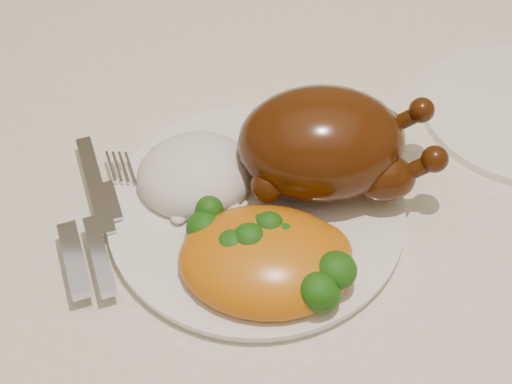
{
  "coord_description": "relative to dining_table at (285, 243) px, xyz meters",
  "views": [
    {
      "loc": [
        -0.01,
        -0.45,
        1.27
      ],
      "look_at": [
        -0.03,
        -0.05,
        0.8
      ],
      "focal_mm": 50.0,
      "sensor_mm": 36.0,
      "label": 1
    }
  ],
  "objects": [
    {
      "name": "mac_and_cheese",
      "position": [
        -0.01,
        -0.11,
        0.13
      ],
      "size": [
        0.15,
        0.12,
        0.06
      ],
      "rotation": [
        0.0,
        0.0,
        -0.03
      ],
      "color": "orange",
      "rests_on": "dinner_plate"
    },
    {
      "name": "tablecloth",
      "position": [
        0.0,
        0.0,
        0.07
      ],
      "size": [
        1.73,
        1.03,
        0.18
      ],
      "color": "white",
      "rests_on": "dining_table"
    },
    {
      "name": "dining_table",
      "position": [
        0.0,
        0.0,
        0.0
      ],
      "size": [
        1.6,
        0.9,
        0.76
      ],
      "color": "brown",
      "rests_on": "floor"
    },
    {
      "name": "cutlery",
      "position": [
        -0.17,
        -0.09,
        0.12
      ],
      "size": [
        0.07,
        0.18,
        0.01
      ],
      "rotation": [
        0.0,
        0.0,
        0.38
      ],
      "color": "silver",
      "rests_on": "dinner_plate"
    },
    {
      "name": "dinner_plate",
      "position": [
        -0.03,
        -0.05,
        0.11
      ],
      "size": [
        0.33,
        0.33,
        0.01
      ],
      "primitive_type": "cylinder",
      "rotation": [
        0.0,
        0.0,
        0.31
      ],
      "color": "white",
      "rests_on": "tablecloth"
    },
    {
      "name": "rice_mound",
      "position": [
        -0.08,
        -0.02,
        0.12
      ],
      "size": [
        0.13,
        0.13,
        0.06
      ],
      "rotation": [
        0.0,
        0.0,
        0.3
      ],
      "color": "white",
      "rests_on": "dinner_plate"
    },
    {
      "name": "roast_chicken",
      "position": [
        0.03,
        -0.01,
        0.16
      ],
      "size": [
        0.19,
        0.12,
        0.1
      ],
      "rotation": [
        0.0,
        0.0,
        0.08
      ],
      "color": "#472007",
      "rests_on": "dinner_plate"
    }
  ]
}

